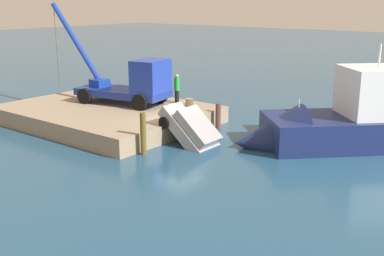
{
  "coord_description": "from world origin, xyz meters",
  "views": [
    {
      "loc": [
        16.46,
        -19.79,
        7.51
      ],
      "look_at": [
        0.69,
        0.35,
        0.61
      ],
      "focal_mm": 44.53,
      "sensor_mm": 36.0,
      "label": 1
    }
  ],
  "objects_px": {
    "salvaged_car": "(196,134)",
    "moored_yacht": "(336,133)",
    "crane_truck": "(131,82)",
    "dock_worker": "(177,88)"
  },
  "relations": [
    {
      "from": "salvaged_car",
      "to": "moored_yacht",
      "type": "height_order",
      "value": "moored_yacht"
    },
    {
      "from": "crane_truck",
      "to": "moored_yacht",
      "type": "xyz_separation_m",
      "value": [
        12.6,
        2.63,
        -1.81
      ]
    },
    {
      "from": "salvaged_car",
      "to": "moored_yacht",
      "type": "bearing_deg",
      "value": 38.21
    },
    {
      "from": "dock_worker",
      "to": "crane_truck",
      "type": "bearing_deg",
      "value": -132.9
    },
    {
      "from": "crane_truck",
      "to": "salvaged_car",
      "type": "distance_m",
      "value": 7.25
    },
    {
      "from": "crane_truck",
      "to": "salvaged_car",
      "type": "bearing_deg",
      "value": -16.52
    },
    {
      "from": "crane_truck",
      "to": "dock_worker",
      "type": "height_order",
      "value": "crane_truck"
    },
    {
      "from": "salvaged_car",
      "to": "dock_worker",
      "type": "bearing_deg",
      "value": 138.78
    },
    {
      "from": "dock_worker",
      "to": "moored_yacht",
      "type": "distance_m",
      "value": 10.69
    },
    {
      "from": "crane_truck",
      "to": "dock_worker",
      "type": "bearing_deg",
      "value": 47.1
    }
  ]
}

